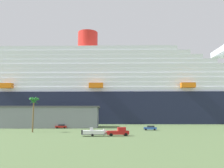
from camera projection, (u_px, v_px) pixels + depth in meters
ground_plane at (104, 127)px, 101.63m from camera, size 600.00×600.00×0.00m
cruise_ship at (135, 94)px, 149.42m from camera, size 265.93×40.71×66.18m
terminal_building at (51, 117)px, 100.08m from camera, size 42.61×21.02×8.85m
pickup_truck at (119, 132)px, 59.21m from camera, size 5.80×2.80×2.20m
small_boat_on_trailer at (96, 132)px, 58.60m from camera, size 7.49×2.68×2.15m
palm_tree at (34, 103)px, 72.34m from camera, size 3.14×3.36×10.96m
parked_car_red_hatchback at (61, 126)px, 90.84m from camera, size 4.44×2.24×1.58m
parked_car_blue_suv at (150, 128)px, 80.26m from camera, size 4.74×2.73×1.58m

